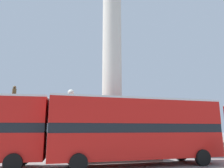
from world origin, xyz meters
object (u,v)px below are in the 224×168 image
Objects in this scene: bus_b at (137,128)px; equestrian_statue at (10,134)px; monument_column at (112,85)px; street_lamp at (70,117)px.

bus_b is 1.83× the size of equestrian_statue.
monument_column is at bearing -45.38° from equestrian_statue.
monument_column is 9.94m from equestrian_statue.
equestrian_statue is at bearing 133.42° from street_lamp.
monument_column is at bearing 95.21° from bus_b.
street_lamp is (-4.18, 2.58, 0.78)m from bus_b.
equestrian_statue is at bearing 138.15° from bus_b.
bus_b is at bearing -83.34° from monument_column.
equestrian_statue is (-8.95, 7.62, -0.54)m from bus_b.
equestrian_statue is at bearing 159.70° from monument_column.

